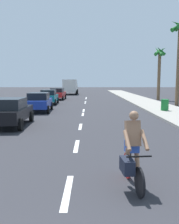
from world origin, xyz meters
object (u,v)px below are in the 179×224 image
Objects in this scene: parked_car_red at (59,93)px; delivery_truck at (71,86)px; parked_car_blue at (40,101)px; cyclist at (133,153)px; parked_car_black at (11,111)px; palm_tree_distant at (160,61)px; parked_car_teal at (50,97)px; trash_bin_far at (166,105)px.

delivery_truck reaches higher than parked_car_red.
delivery_truck is at bearing 85.71° from parked_car_blue.
parked_car_black is (-5.40, 7.82, 0.01)m from cyclist.
delivery_truck is 19.08m from palm_tree_distant.
parked_car_black is 0.99× the size of parked_car_blue.
parked_car_black is 6.57m from parked_car_blue.
parked_car_black is 19.62m from parked_car_red.
cyclist is 0.43× the size of parked_car_red.
cyclist is 0.46× the size of parked_car_teal.
palm_tree_distant reaches higher than parked_car_red.
parked_car_red is at bearing 87.41° from parked_car_black.
parked_car_red is (0.04, 19.62, 0.00)m from parked_car_black.
parked_car_teal is at bearing -89.18° from parked_car_red.
parked_car_blue is at bearing -137.17° from palm_tree_distant.
parked_car_red is 13.02m from delivery_truck.
trash_bin_far is (-3.11, -12.85, -4.58)m from palm_tree_distant.
trash_bin_far is at bearing 27.72° from parked_car_black.
cyclist is at bearing -110.18° from trash_bin_far.
palm_tree_distant is (12.85, -13.62, 3.66)m from delivery_truck.
palm_tree_distant reaches higher than trash_bin_far.
delivery_truck is 0.87× the size of palm_tree_distant.
parked_car_red is (-5.36, 27.44, 0.01)m from cyclist.
palm_tree_distant is at bearing 51.83° from parked_car_black.
cyclist is 27.96m from parked_car_red.
parked_car_blue is 18.76m from palm_tree_distant.
parked_car_black is 1.06× the size of parked_car_teal.
palm_tree_distant reaches higher than parked_car_teal.
parked_car_teal is at bearing -92.02° from delivery_truck.
parked_car_black and parked_car_teal have the same top height.
trash_bin_far is at bearing -34.31° from parked_car_teal.
cyclist is 9.50m from parked_car_black.
parked_car_black is 0.67× the size of delivery_truck.
cyclist reaches higher than parked_car_blue.
trash_bin_far is at bearing -115.91° from cyclist.
parked_car_blue is at bearing -90.88° from delivery_truck.
palm_tree_distant is (8.23, 26.80, 4.34)m from cyclist.
parked_car_teal is 15.54m from palm_tree_distant.
parked_car_teal is at bearing 147.13° from trash_bin_far.
delivery_truck is 6.93× the size of trash_bin_far.
parked_car_blue is at bearing 177.53° from trash_bin_far.
delivery_truck is at bearing -89.21° from cyclist.
cyclist reaches higher than trash_bin_far.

